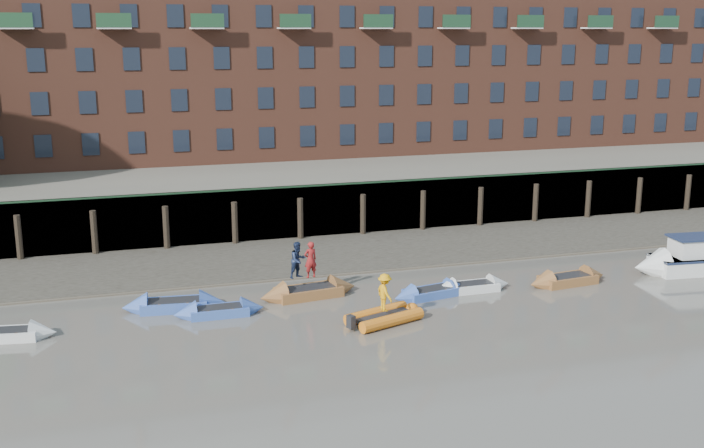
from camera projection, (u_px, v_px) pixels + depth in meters
name	position (u px, v px, depth m)	size (l,w,h in m)	color
ground	(488.00, 376.00, 30.62)	(220.00, 220.00, 0.00)	#5E5A51
foreshore	(350.00, 253.00, 47.38)	(110.00, 8.00, 0.50)	#3D382F
mud_band	(368.00, 269.00, 44.21)	(110.00, 1.60, 0.10)	#4C4336
river_wall	(329.00, 210.00, 51.08)	(110.00, 1.23, 3.30)	#2D2A26
bank_terrace	(283.00, 174.00, 63.76)	(110.00, 28.00, 3.20)	#5E594D
apartment_terrace	(277.00, 25.00, 62.08)	(80.60, 15.56, 20.98)	brown
rowboat_0	(5.00, 335.00, 34.19)	(4.26, 1.78, 1.20)	silver
rowboat_1	(174.00, 305.00, 37.76)	(4.77, 1.83, 1.35)	#3858A8
rowboat_2	(219.00, 311.00, 37.03)	(4.06, 1.22, 1.18)	#3858A8
rowboat_3	(309.00, 292.00, 39.57)	(5.04, 2.07, 1.42)	brown
rowboat_4	(431.00, 292.00, 39.62)	(4.23, 1.95, 1.18)	#3858A8
rowboat_5	(472.00, 287.00, 40.50)	(4.00, 1.21, 1.16)	silver
rowboat_6	(568.00, 280.00, 41.58)	(4.60, 1.79, 1.30)	brown
rib_tender	(387.00, 316.00, 36.23)	(3.63, 2.64, 0.61)	orange
motor_launch	(681.00, 261.00, 43.37)	(6.25, 2.55, 2.52)	silver
person_rower_a	(310.00, 260.00, 39.30)	(0.65, 0.42, 1.77)	maroon
person_rower_b	(298.00, 260.00, 39.22)	(0.87, 0.67, 1.78)	#19233F
person_rib_crew	(385.00, 292.00, 35.81)	(1.08, 0.62, 1.67)	orange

